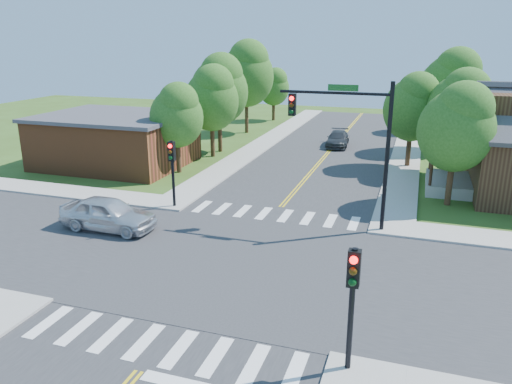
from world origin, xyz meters
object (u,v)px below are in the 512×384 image
(signal_mast_ne, at_px, (352,131))
(signal_pole_nw, at_px, (172,162))
(car_dgrey, at_px, (338,139))
(car_silver, at_px, (108,214))
(signal_pole_se, at_px, (353,288))

(signal_mast_ne, distance_m, signal_pole_nw, 9.76)
(signal_mast_ne, distance_m, car_dgrey, 19.79)
(signal_pole_nw, distance_m, car_silver, 4.61)
(signal_mast_ne, relative_size, car_dgrey, 1.60)
(signal_pole_nw, height_order, car_dgrey, signal_pole_nw)
(signal_mast_ne, height_order, signal_pole_se, signal_mast_ne)
(signal_pole_se, xyz_separation_m, car_dgrey, (-5.28, 30.21, -2.03))
(signal_mast_ne, relative_size, signal_pole_se, 1.89)
(signal_mast_ne, relative_size, signal_pole_nw, 1.89)
(signal_mast_ne, bearing_deg, signal_pole_nw, -179.93)
(signal_pole_se, relative_size, car_silver, 0.79)
(signal_pole_se, distance_m, car_dgrey, 30.73)
(signal_mast_ne, xyz_separation_m, signal_pole_se, (1.69, -11.21, -2.19))
(car_silver, bearing_deg, car_dgrey, -17.60)
(car_dgrey, bearing_deg, signal_pole_se, -84.42)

